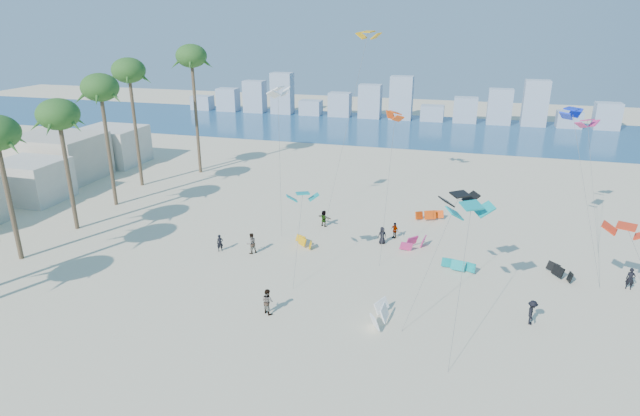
# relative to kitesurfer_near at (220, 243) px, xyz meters

# --- Properties ---
(ground) EXTENTS (220.00, 220.00, 0.00)m
(ground) POSITION_rel_kitesurfer_near_xyz_m (5.79, -14.89, -0.77)
(ground) COLOR beige
(ground) RESTS_ON ground
(ocean) EXTENTS (220.00, 220.00, 0.00)m
(ocean) POSITION_rel_kitesurfer_near_xyz_m (5.79, 57.11, -0.76)
(ocean) COLOR navy
(ocean) RESTS_ON ground
(kitesurfer_near) EXTENTS (0.67, 0.63, 1.53)m
(kitesurfer_near) POSITION_rel_kitesurfer_near_xyz_m (0.00, 0.00, 0.00)
(kitesurfer_near) COLOR black
(kitesurfer_near) RESTS_ON ground
(kitesurfer_mid) EXTENTS (1.12, 1.06, 1.84)m
(kitesurfer_mid) POSITION_rel_kitesurfer_near_xyz_m (7.68, -8.54, 0.15)
(kitesurfer_mid) COLOR gray
(kitesurfer_mid) RESTS_ON ground
(kitesurfers_far) EXTENTS (30.92, 14.35, 1.87)m
(kitesurfers_far) POSITION_rel_kitesurfer_near_xyz_m (14.16, 2.17, 0.09)
(kitesurfers_far) COLOR black
(kitesurfers_far) RESTS_ON ground
(grounded_kites) EXTENTS (23.64, 22.72, 1.03)m
(grounded_kites) POSITION_rel_kitesurfer_near_xyz_m (17.58, 2.39, -0.30)
(grounded_kites) COLOR #E09D0B
(grounded_kites) RESTS_ON ground
(flying_kites) EXTENTS (31.91, 28.75, 18.52)m
(flying_kites) POSITION_rel_kitesurfer_near_xyz_m (18.90, 3.74, 9.72)
(flying_kites) COLOR #0C9495
(flying_kites) RESTS_ON ground
(palm_row) EXTENTS (8.03, 44.80, 16.26)m
(palm_row) POSITION_rel_kitesurfer_near_xyz_m (-15.57, 1.32, 11.21)
(palm_row) COLOR brown
(palm_row) RESTS_ON ground
(beachfront_buildings) EXTENTS (11.50, 43.00, 6.00)m
(beachfront_buildings) POSITION_rel_kitesurfer_near_xyz_m (-27.90, 5.92, 1.91)
(beachfront_buildings) COLOR beige
(beachfront_buildings) RESTS_ON ground
(distant_skyline) EXTENTS (85.00, 3.00, 8.40)m
(distant_skyline) POSITION_rel_kitesurfer_near_xyz_m (4.60, 67.11, 2.32)
(distant_skyline) COLOR #9EADBF
(distant_skyline) RESTS_ON ground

